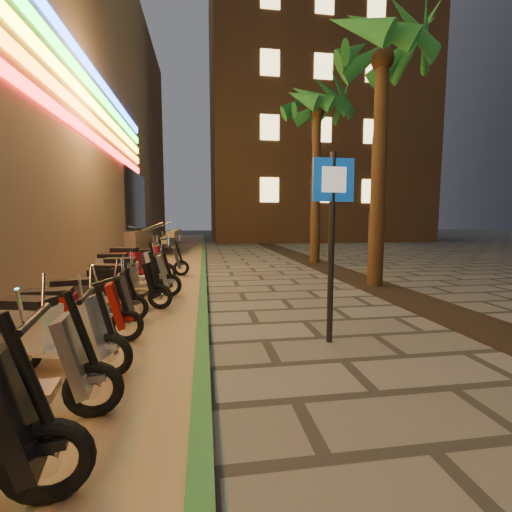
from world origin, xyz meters
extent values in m
cube|color=#8C7251|center=(-2.60, 10.00, 0.01)|extent=(3.40, 60.00, 0.01)
cube|color=#235D2F|center=(-0.90, 10.00, 0.05)|extent=(0.18, 60.00, 0.10)
cube|color=black|center=(3.60, 5.00, 0.01)|extent=(1.20, 40.00, 0.02)
cube|color=black|center=(-4.45, 18.00, 2.80)|extent=(0.08, 5.00, 3.00)
cube|color=gray|center=(-6.50, 18.00, 0.60)|extent=(5.00, 6.00, 1.20)
cube|color=#FF1414|center=(-4.45, 6.00, 4.50)|extent=(0.06, 26.00, 0.28)
cube|color=orange|center=(-4.45, 6.00, 5.05)|extent=(0.06, 26.00, 0.28)
cube|color=yellow|center=(-4.45, 6.00, 5.60)|extent=(0.06, 26.00, 0.28)
cube|color=gray|center=(-3.50, 18.00, 0.15)|extent=(0.35, 5.00, 0.30)
cube|color=gray|center=(-3.15, 18.00, 0.45)|extent=(0.35, 5.00, 0.30)
cube|color=gray|center=(-2.80, 18.00, 0.75)|extent=(0.35, 5.00, 0.30)
cube|color=gray|center=(-2.45, 18.00, 1.05)|extent=(0.35, 5.00, 0.30)
cylinder|color=silver|center=(-3.90, 16.00, 1.25)|extent=(2.09, 0.06, 0.81)
cylinder|color=silver|center=(-3.90, 20.00, 1.25)|extent=(2.09, 0.06, 0.81)
cube|color=brown|center=(9.00, 32.00, 12.50)|extent=(18.00, 16.00, 25.00)
cube|color=#EDD482|center=(4.00, 23.97, 4.00)|extent=(1.40, 0.06, 1.80)
cube|color=#EDD482|center=(8.00, 23.97, 4.00)|extent=(1.40, 0.06, 1.80)
cube|color=#EDD482|center=(12.00, 23.97, 4.00)|extent=(1.40, 0.06, 1.80)
cube|color=#EDD482|center=(4.00, 23.97, 8.50)|extent=(1.40, 0.06, 1.80)
cube|color=#EDD482|center=(8.00, 23.97, 8.50)|extent=(1.40, 0.06, 1.80)
cube|color=#EDD482|center=(12.00, 23.97, 8.50)|extent=(1.40, 0.06, 1.80)
cube|color=#EDD482|center=(4.00, 23.97, 13.00)|extent=(1.40, 0.06, 1.80)
cube|color=#EDD482|center=(8.00, 23.97, 13.00)|extent=(1.40, 0.06, 1.80)
cube|color=#EDD482|center=(12.00, 23.97, 13.00)|extent=(1.40, 0.06, 1.80)
cube|color=#EDD482|center=(8.00, 23.97, 17.50)|extent=(1.40, 0.06, 1.80)
cube|color=#EDD482|center=(12.00, 23.97, 17.50)|extent=(1.40, 0.06, 1.80)
cylinder|color=#472D19|center=(3.60, 7.00, 2.85)|extent=(0.40, 0.40, 5.70)
sphere|color=#472D19|center=(3.60, 7.00, 5.70)|extent=(0.56, 0.56, 0.56)
cone|color=#174C19|center=(4.49, 7.00, 6.15)|extent=(0.60, 1.93, 1.52)
cone|color=#174C19|center=(4.28, 7.57, 6.15)|extent=(1.70, 1.86, 1.52)
cone|color=#174C19|center=(3.75, 7.87, 6.15)|extent=(2.00, 0.93, 1.52)
cone|color=#174C19|center=(3.16, 7.77, 6.15)|extent=(1.97, 1.48, 1.52)
cone|color=#174C19|center=(2.77, 7.30, 6.15)|extent=(1.22, 2.02, 1.52)
cone|color=#174C19|center=(2.77, 6.70, 6.15)|extent=(1.22, 2.02, 1.52)
cone|color=#174C19|center=(3.16, 6.23, 6.15)|extent=(1.97, 1.48, 1.52)
cone|color=#174C19|center=(3.75, 6.13, 6.15)|extent=(2.00, 0.93, 1.52)
cone|color=#174C19|center=(4.28, 6.43, 6.15)|extent=(1.70, 1.86, 1.52)
cylinder|color=#472D19|center=(3.60, 12.00, 2.98)|extent=(0.40, 0.40, 5.95)
sphere|color=#472D19|center=(3.60, 12.00, 5.95)|extent=(0.56, 0.56, 0.56)
cone|color=#174C19|center=(4.49, 12.00, 6.40)|extent=(0.60, 1.93, 1.52)
cone|color=#174C19|center=(4.28, 12.57, 6.40)|extent=(1.70, 1.86, 1.52)
cone|color=#174C19|center=(3.75, 12.87, 6.40)|extent=(2.00, 0.93, 1.52)
cone|color=#174C19|center=(3.16, 12.77, 6.40)|extent=(1.97, 1.48, 1.52)
cone|color=#174C19|center=(2.77, 12.30, 6.40)|extent=(1.22, 2.02, 1.52)
cone|color=#174C19|center=(2.77, 11.70, 6.40)|extent=(1.22, 2.02, 1.52)
cone|color=#174C19|center=(3.16, 11.23, 6.40)|extent=(1.97, 1.48, 1.52)
cone|color=#174C19|center=(3.75, 11.13, 6.40)|extent=(2.00, 0.93, 1.52)
cone|color=#174C19|center=(4.28, 11.43, 6.40)|extent=(1.70, 1.86, 1.52)
cylinder|color=black|center=(0.89, 3.15, 1.32)|extent=(0.08, 0.08, 2.64)
cube|color=#0C45A6|center=(0.89, 3.13, 2.27)|extent=(0.58, 0.05, 0.58)
cube|color=white|center=(0.89, 3.11, 2.27)|extent=(0.34, 0.03, 0.34)
torus|color=black|center=(-1.81, 0.73, 0.27)|extent=(0.55, 0.20, 0.54)
cylinder|color=silver|center=(-1.81, 0.73, 0.27)|extent=(0.16, 0.13, 0.15)
cube|color=black|center=(-1.95, 0.70, 0.62)|extent=(0.35, 0.46, 0.73)
cylinder|color=black|center=(-1.88, 0.72, 0.83)|extent=(0.29, 0.12, 0.77)
cylinder|color=black|center=(-1.83, 0.72, 1.16)|extent=(0.16, 0.60, 0.05)
cube|color=black|center=(-1.81, 0.73, 0.39)|extent=(0.25, 0.19, 0.06)
torus|color=black|center=(-1.83, 1.66, 0.25)|extent=(0.52, 0.16, 0.51)
cylinder|color=silver|center=(-1.83, 1.66, 0.25)|extent=(0.15, 0.11, 0.14)
cube|color=gray|center=(-2.38, 1.59, 0.29)|extent=(0.58, 0.40, 0.08)
cube|color=gray|center=(-1.96, 1.64, 0.59)|extent=(0.31, 0.42, 0.69)
cylinder|color=black|center=(-1.89, 1.65, 0.78)|extent=(0.27, 0.10, 0.72)
cylinder|color=black|center=(-1.85, 1.66, 1.09)|extent=(0.12, 0.57, 0.04)
cube|color=gray|center=(-1.83, 1.66, 0.37)|extent=(0.23, 0.16, 0.06)
torus|color=black|center=(-2.92, 2.73, 0.25)|extent=(0.51, 0.22, 0.50)
cylinder|color=silver|center=(-2.92, 2.73, 0.25)|extent=(0.15, 0.13, 0.13)
torus|color=black|center=(-1.88, 2.46, 0.25)|extent=(0.51, 0.22, 0.50)
cylinder|color=silver|center=(-1.88, 2.46, 0.25)|extent=(0.15, 0.13, 0.13)
cube|color=white|center=(-2.41, 2.60, 0.29)|extent=(0.59, 0.45, 0.08)
cube|color=white|center=(-2.85, 2.71, 0.53)|extent=(0.74, 0.52, 0.48)
cube|color=black|center=(-2.85, 2.71, 0.81)|extent=(0.65, 0.45, 0.12)
cube|color=white|center=(-2.01, 2.49, 0.58)|extent=(0.35, 0.44, 0.68)
cylinder|color=black|center=(-1.95, 2.48, 0.77)|extent=(0.27, 0.13, 0.71)
cylinder|color=black|center=(-1.90, 2.46, 1.08)|extent=(0.18, 0.55, 0.04)
cube|color=white|center=(-1.88, 2.46, 0.36)|extent=(0.24, 0.18, 0.06)
torus|color=black|center=(-2.97, 3.40, 0.24)|extent=(0.48, 0.17, 0.48)
cylinder|color=silver|center=(-2.97, 3.40, 0.24)|extent=(0.14, 0.11, 0.13)
torus|color=black|center=(-1.96, 3.56, 0.24)|extent=(0.48, 0.17, 0.48)
cylinder|color=silver|center=(-1.96, 3.56, 0.24)|extent=(0.14, 0.11, 0.13)
cube|color=maroon|center=(-2.48, 3.48, 0.27)|extent=(0.55, 0.39, 0.07)
cube|color=maroon|center=(-2.90, 3.41, 0.50)|extent=(0.69, 0.44, 0.46)
cube|color=black|center=(-2.90, 3.41, 0.77)|extent=(0.61, 0.38, 0.11)
cube|color=maroon|center=(-2.09, 3.54, 0.55)|extent=(0.30, 0.40, 0.64)
cylinder|color=black|center=(-2.02, 3.55, 0.73)|extent=(0.26, 0.10, 0.68)
cylinder|color=black|center=(-1.98, 3.56, 1.03)|extent=(0.12, 0.53, 0.04)
cube|color=maroon|center=(-1.96, 3.56, 0.35)|extent=(0.22, 0.16, 0.05)
torus|color=black|center=(-3.01, 4.31, 0.23)|extent=(0.47, 0.21, 0.47)
cylinder|color=silver|center=(-3.01, 4.31, 0.23)|extent=(0.14, 0.12, 0.13)
torus|color=black|center=(-2.05, 4.58, 0.23)|extent=(0.47, 0.21, 0.47)
cylinder|color=silver|center=(-2.05, 4.58, 0.23)|extent=(0.14, 0.12, 0.13)
cube|color=#292C2F|center=(-2.54, 4.45, 0.27)|extent=(0.56, 0.42, 0.07)
cube|color=#292C2F|center=(-2.94, 4.33, 0.49)|extent=(0.69, 0.49, 0.45)
cube|color=black|center=(-2.94, 4.33, 0.75)|extent=(0.61, 0.42, 0.11)
cube|color=#292C2F|center=(-2.17, 4.55, 0.54)|extent=(0.32, 0.41, 0.63)
cylinder|color=black|center=(-2.11, 4.56, 0.72)|extent=(0.25, 0.13, 0.66)
cylinder|color=black|center=(-2.06, 4.58, 1.00)|extent=(0.18, 0.51, 0.04)
cube|color=#292C2F|center=(-2.05, 4.58, 0.34)|extent=(0.22, 0.17, 0.05)
torus|color=black|center=(-2.78, 5.60, 0.25)|extent=(0.51, 0.20, 0.50)
cylinder|color=silver|center=(-2.78, 5.60, 0.25)|extent=(0.15, 0.12, 0.14)
torus|color=black|center=(-1.72, 5.37, 0.25)|extent=(0.51, 0.20, 0.50)
cylinder|color=silver|center=(-1.72, 5.37, 0.25)|extent=(0.15, 0.12, 0.14)
cube|color=black|center=(-2.26, 5.49, 0.29)|extent=(0.59, 0.44, 0.08)
cube|color=black|center=(-2.71, 5.59, 0.53)|extent=(0.74, 0.50, 0.48)
cube|color=black|center=(-2.71, 5.59, 0.81)|extent=(0.65, 0.43, 0.12)
cube|color=black|center=(-1.86, 5.40, 0.58)|extent=(0.33, 0.43, 0.68)
cylinder|color=black|center=(-1.79, 5.39, 0.78)|extent=(0.27, 0.12, 0.72)
cylinder|color=black|center=(-1.74, 5.38, 1.09)|extent=(0.16, 0.56, 0.04)
cube|color=black|center=(-1.72, 5.37, 0.37)|extent=(0.24, 0.18, 0.06)
torus|color=black|center=(-2.76, 6.44, 0.26)|extent=(0.53, 0.12, 0.52)
cylinder|color=silver|center=(-2.76, 6.44, 0.26)|extent=(0.14, 0.11, 0.14)
torus|color=black|center=(-1.64, 6.47, 0.26)|extent=(0.53, 0.12, 0.52)
cylinder|color=silver|center=(-1.64, 6.47, 0.26)|extent=(0.14, 0.11, 0.14)
cube|color=#A3A3AB|center=(-2.21, 6.46, 0.30)|extent=(0.57, 0.36, 0.08)
cube|color=#A3A3AB|center=(-2.68, 6.44, 0.55)|extent=(0.72, 0.41, 0.50)
cube|color=black|center=(-2.68, 6.44, 0.85)|extent=(0.63, 0.34, 0.12)
cube|color=#A3A3AB|center=(-1.78, 6.47, 0.60)|extent=(0.28, 0.41, 0.71)
cylinder|color=black|center=(-1.71, 6.47, 0.81)|extent=(0.28, 0.08, 0.75)
cylinder|color=black|center=(-1.66, 6.47, 1.13)|extent=(0.06, 0.59, 0.04)
cube|color=#A3A3AB|center=(-1.64, 6.47, 0.38)|extent=(0.23, 0.15, 0.06)
torus|color=black|center=(-3.16, 7.40, 0.27)|extent=(0.54, 0.15, 0.53)
cylinder|color=silver|center=(-3.16, 7.40, 0.27)|extent=(0.15, 0.12, 0.14)
torus|color=black|center=(-2.01, 7.29, 0.27)|extent=(0.54, 0.15, 0.53)
cylinder|color=silver|center=(-2.01, 7.29, 0.27)|extent=(0.15, 0.12, 0.14)
cube|color=white|center=(-2.59, 7.35, 0.31)|extent=(0.59, 0.40, 0.08)
cube|color=white|center=(-3.07, 7.39, 0.56)|extent=(0.75, 0.46, 0.51)
cube|color=black|center=(-3.07, 7.39, 0.86)|extent=(0.66, 0.39, 0.12)
cube|color=white|center=(-2.16, 7.30, 0.61)|extent=(0.31, 0.43, 0.72)
cylinder|color=black|center=(-2.08, 7.30, 0.82)|extent=(0.29, 0.10, 0.76)
cylinder|color=black|center=(-2.03, 7.29, 1.15)|extent=(0.10, 0.60, 0.05)
cube|color=white|center=(-2.01, 7.29, 0.39)|extent=(0.24, 0.16, 0.06)
torus|color=black|center=(-3.12, 8.46, 0.28)|extent=(0.57, 0.18, 0.57)
cylinder|color=silver|center=(-3.12, 8.46, 0.28)|extent=(0.16, 0.13, 0.15)
torus|color=black|center=(-1.91, 8.31, 0.28)|extent=(0.57, 0.18, 0.57)
cylinder|color=silver|center=(-1.91, 8.31, 0.28)|extent=(0.16, 0.13, 0.15)
cube|color=maroon|center=(-2.53, 8.39, 0.33)|extent=(0.64, 0.44, 0.09)
cube|color=maroon|center=(-3.03, 8.45, 0.60)|extent=(0.81, 0.50, 0.54)
cube|color=black|center=(-3.03, 8.45, 0.91)|extent=(0.71, 0.43, 0.13)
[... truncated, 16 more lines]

